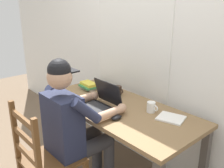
# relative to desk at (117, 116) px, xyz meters

# --- Properties ---
(back_wall) EXTENTS (6.00, 0.08, 2.60)m
(back_wall) POSITION_rel_desk_xyz_m (-0.00, 0.43, 0.65)
(back_wall) COLOR silver
(back_wall) RESTS_ON ground
(desk) EXTENTS (1.55, 0.71, 0.74)m
(desk) POSITION_rel_desk_xyz_m (0.00, 0.00, 0.00)
(desk) COLOR olive
(desk) RESTS_ON ground
(seated_person) EXTENTS (0.50, 0.60, 1.25)m
(seated_person) POSITION_rel_desk_xyz_m (-0.05, -0.43, 0.05)
(seated_person) COLOR #232842
(seated_person) RESTS_ON ground
(wooden_chair) EXTENTS (0.42, 0.42, 0.95)m
(wooden_chair) POSITION_rel_desk_xyz_m (-0.05, -0.71, -0.18)
(wooden_chair) COLOR brown
(wooden_chair) RESTS_ON ground
(laptop) EXTENTS (0.33, 0.29, 0.23)m
(laptop) POSITION_rel_desk_xyz_m (-0.08, -0.13, 0.15)
(laptop) COLOR black
(laptop) RESTS_ON desk
(computer_mouse) EXTENTS (0.06, 0.10, 0.03)m
(computer_mouse) POSITION_rel_desk_xyz_m (0.19, -0.18, 0.11)
(computer_mouse) COLOR black
(computer_mouse) RESTS_ON desk
(coffee_mug_white) EXTENTS (0.11, 0.07, 0.09)m
(coffee_mug_white) POSITION_rel_desk_xyz_m (0.28, 0.14, 0.14)
(coffee_mug_white) COLOR white
(coffee_mug_white) RESTS_ON desk
(coffee_mug_dark) EXTENTS (0.11, 0.07, 0.09)m
(coffee_mug_dark) POSITION_rel_desk_xyz_m (-0.21, 0.21, 0.14)
(coffee_mug_dark) COLOR #38281E
(coffee_mug_dark) RESTS_ON desk
(book_stack_main) EXTENTS (0.20, 0.15, 0.07)m
(book_stack_main) POSITION_rel_desk_xyz_m (-0.54, 0.08, 0.13)
(book_stack_main) COLOR gray
(book_stack_main) RESTS_ON desk
(paper_pile_near_laptop) EXTENTS (0.25, 0.23, 0.01)m
(paper_pile_near_laptop) POSITION_rel_desk_xyz_m (0.47, 0.16, 0.10)
(paper_pile_near_laptop) COLOR white
(paper_pile_near_laptop) RESTS_ON desk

